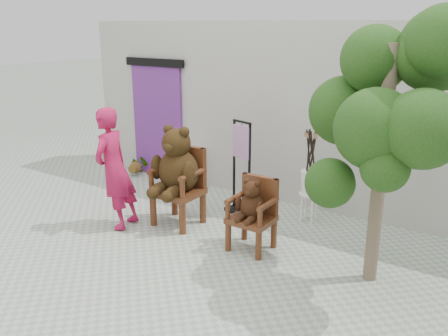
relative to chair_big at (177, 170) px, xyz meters
The scene contains 11 objects.
ground_plane 1.68m from the chair_big, 37.55° to the right, with size 60.00×60.00×0.00m, color #A3A998.
back_wall 2.58m from the chair_big, 62.62° to the left, with size 9.00×1.00×3.00m, color #B2AEA6.
doorway 2.53m from the chair_big, 137.53° to the left, with size 1.40×0.11×2.33m.
chair_big is the anchor object (origin of this frame).
chair_small 1.39m from the chair_big, ahead, with size 0.56×0.54×1.00m.
person 0.93m from the chair_big, 142.22° to the right, with size 0.66×0.43×1.80m, color #AA1542.
cafe_table 1.73m from the chair_big, 123.39° to the left, with size 0.60×0.60×0.70m.
display_stand 1.11m from the chair_big, 58.58° to the left, with size 0.53×0.46×1.51m.
stool_bucket 2.03m from the chair_big, 36.61° to the left, with size 0.32×0.32×1.45m.
tree 3.36m from the chair_big, ahead, with size 1.88×1.59×3.15m.
potted_plant 2.77m from the chair_big, 146.91° to the left, with size 0.36×0.32×0.41m, color black.
Camera 1 is at (3.16, -4.36, 2.96)m, focal length 38.00 mm.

